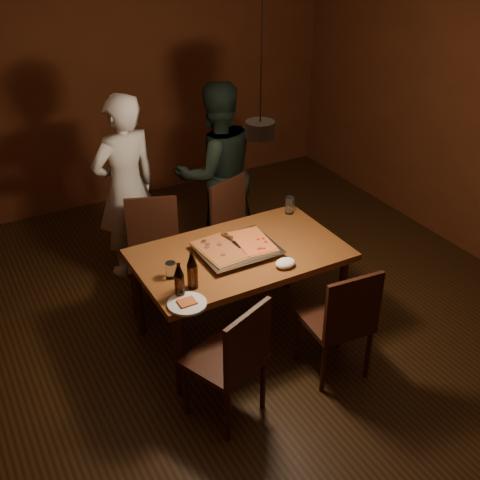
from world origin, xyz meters
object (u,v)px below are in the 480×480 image
dining_table (240,261)px  beer_bottle_b (192,270)px  chair_far_left (154,243)px  diner_white (126,188)px  pendant_lamp (260,128)px  chair_near_left (234,353)px  chair_near_right (343,315)px  diner_dark (216,172)px  beer_bottle_a (179,280)px  pizza_tray (237,250)px  plate_slice (187,304)px  chair_far_right (237,222)px

dining_table → beer_bottle_b: size_ratio=5.59×
chair_far_left → diner_white: diner_white is taller
pendant_lamp → chair_far_left: bearing=110.9°
chair_near_left → chair_far_left: bearing=65.3°
diner_white → pendant_lamp: pendant_lamp is taller
chair_far_left → diner_white: 0.58m
beer_bottle_b → pendant_lamp: size_ratio=0.24×
chair_near_right → beer_bottle_b: bearing=154.9°
diner_dark → pendant_lamp: size_ratio=1.49×
beer_bottle_a → diner_dark: (1.02, 1.49, -0.05)m
chair_near_left → chair_near_right: bearing=-23.1°
diner_dark → pendant_lamp: bearing=76.5°
pizza_tray → diner_dark: (0.45, 1.20, 0.05)m
dining_table → diner_dark: 1.28m
beer_bottle_a → chair_near_left: bearing=-70.4°
chair_near_right → plate_slice: bearing=165.7°
dining_table → chair_far_right: bearing=62.8°
plate_slice → diner_white: size_ratio=0.15×
dining_table → plate_slice: plate_slice is taller
chair_near_left → pizza_tray: 0.86m
chair_near_right → pizza_tray: (-0.41, 0.73, 0.24)m
diner_white → pendant_lamp: size_ratio=1.49×
beer_bottle_a → pendant_lamp: 1.07m
chair_near_left → plate_slice: bearing=93.5°
chair_near_left → beer_bottle_a: beer_bottle_a is taller
chair_far_right → chair_near_right: same height
chair_near_right → beer_bottle_b: 1.06m
chair_near_right → chair_far_right: bearing=94.6°
pendant_lamp → beer_bottle_b: bearing=179.8°
chair_far_right → diner_dark: bearing=-113.6°
dining_table → chair_far_left: 0.86m
plate_slice → chair_far_right: bearing=49.4°
pizza_tray → beer_bottle_b: size_ratio=2.05×
chair_far_left → chair_near_right: 1.68m
beer_bottle_b → plate_slice: size_ratio=1.07×
chair_near_right → diner_dark: diner_dark is taller
dining_table → chair_near_left: (-0.44, -0.73, -0.14)m
chair_far_left → plate_slice: size_ratio=2.16×
chair_far_right → beer_bottle_b: size_ratio=2.00×
chair_far_right → plate_slice: bearing=29.9°
dining_table → beer_bottle_b: 0.58m
chair_near_left → beer_bottle_b: size_ratio=2.04×
chair_near_left → pendant_lamp: 1.39m
pizza_tray → plate_slice: bearing=-146.6°
dining_table → pizza_tray: (-0.03, -0.01, 0.10)m
chair_near_right → dining_table: bearing=122.2°
beer_bottle_b → plate_slice: bearing=-126.0°
diner_white → pendant_lamp: (0.41, -1.51, 0.94)m
pizza_tray → chair_far_left: bearing=113.7°
chair_near_left → chair_near_right: 0.82m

